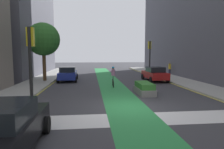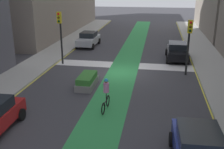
% 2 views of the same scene
% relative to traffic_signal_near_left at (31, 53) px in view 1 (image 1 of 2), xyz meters
% --- Properties ---
extents(ground_plane, '(120.00, 120.00, 0.00)m').
position_rel_traffic_signal_near_left_xyz_m(ground_plane, '(5.12, 0.14, -3.00)').
color(ground_plane, '#38383D').
extents(bike_lane_paint, '(2.40, 60.00, 0.01)m').
position_rel_traffic_signal_near_left_xyz_m(bike_lane_paint, '(4.98, 0.14, -3.00)').
color(bike_lane_paint, '#2D8C47').
rests_on(bike_lane_paint, ground_plane).
extents(crosswalk_band, '(12.00, 1.80, 0.01)m').
position_rel_traffic_signal_near_left_xyz_m(crosswalk_band, '(5.12, -1.86, -3.00)').
color(crosswalk_band, silver).
rests_on(crosswalk_band, ground_plane).
extents(curb_stripe_left, '(0.16, 60.00, 0.01)m').
position_rel_traffic_signal_near_left_xyz_m(curb_stripe_left, '(-0.88, 0.14, -3.00)').
color(curb_stripe_left, yellow).
rests_on(curb_stripe_left, ground_plane).
extents(traffic_signal_near_left, '(0.35, 0.52, 4.29)m').
position_rel_traffic_signal_near_left_xyz_m(traffic_signal_near_left, '(0.00, 0.00, 0.00)').
color(traffic_signal_near_left, black).
rests_on(traffic_signal_near_left, ground_plane).
extents(traffic_signal_far_right, '(0.35, 0.52, 4.54)m').
position_rel_traffic_signal_near_left_xyz_m(traffic_signal_far_right, '(10.33, 13.41, 0.17)').
color(traffic_signal_far_right, black).
rests_on(traffic_signal_far_right, ground_plane).
extents(car_blue_left_far, '(2.12, 4.25, 1.57)m').
position_rel_traffic_signal_near_left_xyz_m(car_blue_left_far, '(0.52, 11.40, -2.20)').
color(car_blue_left_far, navy).
rests_on(car_blue_left_far, ground_plane).
extents(car_black_left_near, '(2.04, 4.21, 1.57)m').
position_rel_traffic_signal_near_left_xyz_m(car_black_left_near, '(0.46, -4.56, -2.20)').
color(car_black_left_near, black).
rests_on(car_black_left_near, ground_plane).
extents(car_red_right_far, '(2.09, 4.24, 1.57)m').
position_rel_traffic_signal_near_left_xyz_m(car_red_right_far, '(10.01, 10.36, -2.20)').
color(car_red_right_far, '#A51919').
rests_on(car_red_right_far, ground_plane).
extents(cyclist_in_lane, '(0.32, 1.73, 1.86)m').
position_rel_traffic_signal_near_left_xyz_m(cyclist_in_lane, '(5.00, 6.93, -2.03)').
color(cyclist_in_lane, black).
rests_on(cyclist_in_lane, ground_plane).
extents(pedestrian_sidewalk_right_a, '(0.34, 0.34, 1.67)m').
position_rel_traffic_signal_near_left_xyz_m(pedestrian_sidewalk_right_a, '(13.70, 15.10, -2.01)').
color(pedestrian_sidewalk_right_a, '#262638').
rests_on(pedestrian_sidewalk_right_a, sidewalk_right).
extents(street_tree_near, '(3.42, 3.42, 6.05)m').
position_rel_traffic_signal_near_left_xyz_m(street_tree_near, '(-1.86, 10.87, 1.46)').
color(street_tree_near, brown).
rests_on(street_tree_near, sidewalk_left).
extents(median_planter, '(1.09, 2.51, 0.85)m').
position_rel_traffic_signal_near_left_xyz_m(median_planter, '(6.98, 3.63, -2.60)').
color(median_planter, slate).
rests_on(median_planter, ground_plane).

